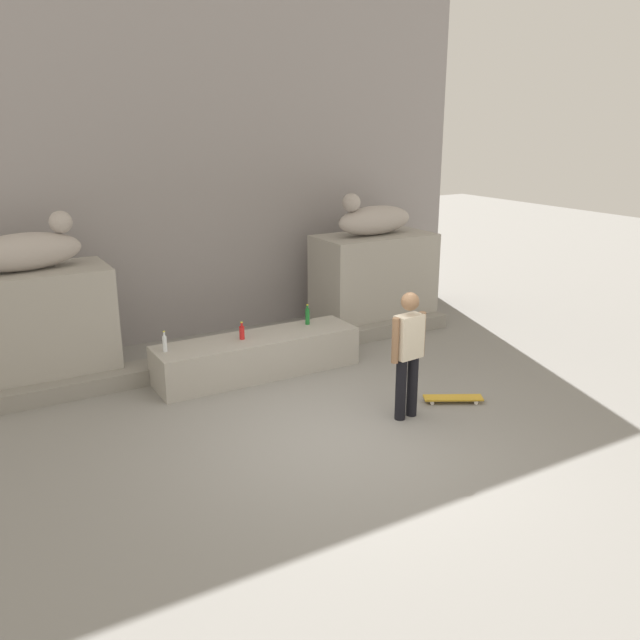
% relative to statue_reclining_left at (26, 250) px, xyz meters
% --- Properties ---
extents(ground_plane, '(40.00, 40.00, 0.00)m').
position_rel_statue_reclining_left_xyz_m(ground_plane, '(2.89, -3.56, -1.99)').
color(ground_plane, gray).
extents(facade_wall, '(10.70, 0.60, 5.97)m').
position_rel_statue_reclining_left_xyz_m(facade_wall, '(2.89, 1.40, 1.00)').
color(facade_wall, gray).
rests_on(facade_wall, ground_plane).
extents(pedestal_left, '(2.16, 1.13, 1.71)m').
position_rel_statue_reclining_left_xyz_m(pedestal_left, '(-0.04, -0.01, -1.14)').
color(pedestal_left, '#A39E93').
rests_on(pedestal_left, ground_plane).
extents(pedestal_right, '(2.16, 1.13, 1.71)m').
position_rel_statue_reclining_left_xyz_m(pedestal_right, '(5.82, -0.01, -1.14)').
color(pedestal_right, '#A39E93').
rests_on(pedestal_right, ground_plane).
extents(statue_reclining_left, '(1.67, 0.83, 0.78)m').
position_rel_statue_reclining_left_xyz_m(statue_reclining_left, '(0.00, 0.00, 0.00)').
color(statue_reclining_left, '#AEA49D').
rests_on(statue_reclining_left, pedestal_left).
extents(statue_reclining_right, '(1.65, 0.72, 0.78)m').
position_rel_statue_reclining_left_xyz_m(statue_reclining_right, '(5.78, -0.01, 0.00)').
color(statue_reclining_right, '#AEA49D').
rests_on(statue_reclining_right, pedestal_right).
extents(ledge_block, '(3.11, 0.82, 0.59)m').
position_rel_statue_reclining_left_xyz_m(ledge_block, '(2.89, -1.19, -1.69)').
color(ledge_block, '#A39E93').
rests_on(ledge_block, ground_plane).
extents(skater, '(0.54, 0.23, 1.67)m').
position_rel_statue_reclining_left_xyz_m(skater, '(3.89, -3.54, -1.07)').
color(skater, black).
rests_on(skater, ground_plane).
extents(skateboard, '(0.80, 0.56, 0.08)m').
position_rel_statue_reclining_left_xyz_m(skateboard, '(4.73, -3.50, -1.92)').
color(skateboard, gold).
rests_on(skateboard, ground_plane).
extents(bottle_red, '(0.08, 0.08, 0.27)m').
position_rel_statue_reclining_left_xyz_m(bottle_red, '(2.65, -1.18, -1.29)').
color(bottle_red, red).
rests_on(bottle_red, ledge_block).
extents(bottle_green, '(0.07, 0.07, 0.33)m').
position_rel_statue_reclining_left_xyz_m(bottle_green, '(3.85, -1.02, -1.26)').
color(bottle_green, '#1E722D').
rests_on(bottle_green, ledge_block).
extents(bottle_clear, '(0.06, 0.06, 0.30)m').
position_rel_statue_reclining_left_xyz_m(bottle_clear, '(1.50, -1.13, -1.27)').
color(bottle_clear, silver).
rests_on(bottle_clear, ledge_block).
extents(stair_step, '(8.01, 0.50, 0.24)m').
position_rel_statue_reclining_left_xyz_m(stair_step, '(2.89, -0.59, -1.87)').
color(stair_step, gray).
rests_on(stair_step, ground_plane).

